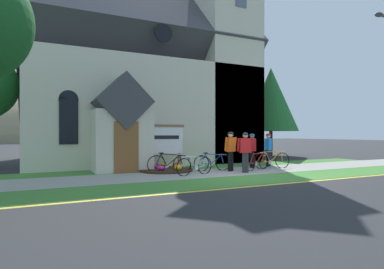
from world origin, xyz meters
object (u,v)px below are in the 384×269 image
roadside_conifer (271,99)px  cyclist_in_red_jersey (231,148)px  church_sign (163,140)px  bicycle_orange (169,164)px  cyclist_in_blue_jersey (252,148)px  cyclist_in_orange_jersey (268,147)px  bicycle_red (212,162)px  bicycle_yellow (195,166)px  bicycle_white (257,162)px  cyclist_in_green_jersey (245,149)px  bicycle_green (272,160)px

roadside_conifer → cyclist_in_red_jersey: bearing=-138.9°
church_sign → cyclist_in_red_jersey: (2.45, -1.67, -0.31)m
bicycle_orange → cyclist_in_blue_jersey: size_ratio=1.10×
cyclist_in_orange_jersey → bicycle_red: bearing=-174.7°
cyclist_in_blue_jersey → church_sign: bearing=166.6°
cyclist_in_orange_jersey → bicycle_orange: bearing=-177.5°
cyclist_in_blue_jersey → cyclist_in_orange_jersey: size_ratio=1.00×
cyclist_in_blue_jersey → bicycle_red: bearing=-175.3°
bicycle_red → cyclist_in_orange_jersey: size_ratio=1.07×
cyclist_in_orange_jersey → roadside_conifer: 8.48m
bicycle_yellow → roadside_conifer: (9.69, 7.20, 3.72)m
bicycle_white → roadside_conifer: 10.15m
bicycle_orange → bicycle_yellow: size_ratio=1.04×
bicycle_white → cyclist_in_orange_jersey: 1.72m
bicycle_red → cyclist_in_orange_jersey: (3.29, 0.31, 0.57)m
church_sign → bicycle_yellow: 2.34m
church_sign → cyclist_in_green_jersey: (2.71, -2.38, -0.34)m
cyclist_in_green_jersey → bicycle_white: bearing=30.2°
cyclist_in_green_jersey → church_sign: bearing=138.7°
church_sign → cyclist_in_blue_jersey: size_ratio=1.29×
church_sign → bicycle_yellow: (0.56, -2.07, -0.94)m
church_sign → cyclist_in_green_jersey: bearing=-41.3°
bicycle_orange → cyclist_in_green_jersey: bearing=-24.7°
cyclist_in_red_jersey → cyclist_in_green_jersey: bearing=-70.0°
bicycle_orange → bicycle_green: bearing=-5.7°
cyclist_in_orange_jersey → cyclist_in_red_jersey: bearing=-163.0°
bicycle_red → cyclist_in_green_jersey: size_ratio=1.04×
bicycle_white → cyclist_in_red_jersey: size_ratio=1.00×
roadside_conifer → bicycle_white: bearing=-133.2°
bicycle_green → bicycle_red: bearing=172.0°
bicycle_red → bicycle_orange: (-1.96, 0.08, 0.02)m
cyclist_in_red_jersey → roadside_conifer: size_ratio=0.26×
cyclist_in_blue_jersey → cyclist_in_red_jersey: (-1.63, -0.70, 0.06)m
bicycle_green → bicycle_yellow: 4.23m
bicycle_green → cyclist_in_red_jersey: bearing=-177.3°
roadside_conifer → church_sign: bearing=-153.4°
bicycle_white → roadside_conifer: bearing=46.8°
cyclist_in_orange_jersey → roadside_conifer: roadside_conifer is taller
cyclist_in_blue_jersey → cyclist_in_orange_jersey: 1.06m
bicycle_orange → bicycle_green: size_ratio=0.97×
bicycle_green → cyclist_in_orange_jersey: bearing=62.2°
bicycle_yellow → cyclist_in_red_jersey: cyclist_in_red_jersey is taller
church_sign → cyclist_in_red_jersey: size_ratio=1.22×
church_sign → cyclist_in_blue_jersey: bearing=-13.4°
church_sign → cyclist_in_green_jersey: size_ratio=1.25×
bicycle_red → cyclist_in_green_jersey: 1.61m
cyclist_in_orange_jersey → bicycle_yellow: bearing=-165.1°
bicycle_red → bicycle_green: bearing=-8.0°
bicycle_white → bicycle_green: size_ratio=0.93×
bicycle_red → cyclist_in_red_jersey: cyclist_in_red_jersey is taller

